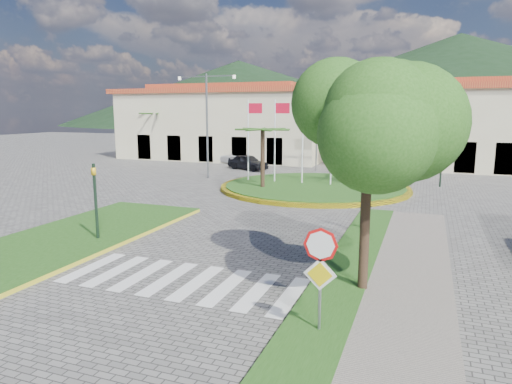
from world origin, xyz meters
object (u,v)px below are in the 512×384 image
(car_dark_b, at_px, (370,163))
(deciduous_tree, at_px, (370,113))
(car_dark_a, at_px, (248,162))
(roundabout_island, at_px, (314,187))
(white_van, at_px, (232,157))
(stop_sign, at_px, (320,264))

(car_dark_b, bearing_deg, deciduous_tree, 168.95)
(car_dark_a, bearing_deg, roundabout_island, -113.01)
(deciduous_tree, bearing_deg, white_van, 120.08)
(deciduous_tree, xyz_separation_m, white_van, (-16.92, 29.20, -4.57))
(stop_sign, height_order, white_van, stop_sign)
(stop_sign, distance_m, white_van, 36.15)
(white_van, relative_size, car_dark_a, 1.09)
(deciduous_tree, bearing_deg, roundabout_island, 107.91)
(car_dark_a, relative_size, car_dark_b, 1.09)
(car_dark_a, xyz_separation_m, car_dark_b, (10.34, 3.58, -0.08))
(stop_sign, relative_size, car_dark_a, 0.66)
(car_dark_a, bearing_deg, deciduous_tree, -129.66)
(roundabout_island, distance_m, car_dark_b, 11.82)
(stop_sign, relative_size, deciduous_tree, 0.39)
(car_dark_a, bearing_deg, car_dark_b, -48.95)
(deciduous_tree, bearing_deg, car_dark_a, 118.37)
(stop_sign, bearing_deg, deciduous_tree, 78.82)
(deciduous_tree, bearing_deg, car_dark_b, 96.32)
(roundabout_island, relative_size, deciduous_tree, 1.87)
(car_dark_b, bearing_deg, white_van, 70.04)
(deciduous_tree, distance_m, car_dark_b, 29.11)
(stop_sign, distance_m, car_dark_b, 31.74)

